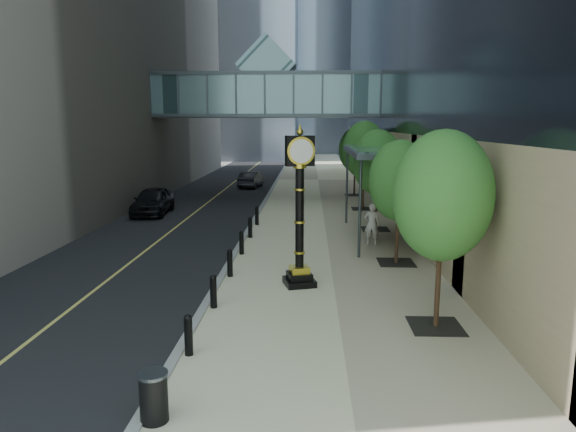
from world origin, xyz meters
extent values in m
plane|color=gray|center=(0.00, 0.00, 0.00)|extent=(320.00, 320.00, 0.00)
cube|color=black|center=(-7.00, 40.00, 0.01)|extent=(8.00, 180.00, 0.02)
cube|color=beige|center=(1.00, 40.00, 0.03)|extent=(8.00, 180.00, 0.06)
cube|color=gray|center=(-3.00, 40.00, 0.04)|extent=(0.25, 180.00, 0.07)
cube|color=#A4B4CF|center=(-6.00, 120.00, 32.50)|extent=(22.00, 22.00, 65.00)
cube|color=slate|center=(-3.00, 28.00, 7.50)|extent=(17.00, 4.00, 3.00)
cube|color=#383F44|center=(-3.00, 28.00, 6.05)|extent=(17.00, 4.20, 0.25)
cube|color=#383F44|center=(-3.00, 28.00, 8.95)|extent=(17.00, 4.20, 0.25)
cube|color=slate|center=(-3.00, 28.00, 9.60)|extent=(4.24, 3.00, 4.24)
cube|color=#383F44|center=(3.50, 14.00, 4.20)|extent=(3.00, 8.00, 0.25)
cube|color=slate|center=(3.50, 14.00, 4.35)|extent=(2.80, 7.80, 0.06)
cylinder|color=#383F44|center=(2.20, 10.30, 2.10)|extent=(0.12, 0.12, 4.20)
cylinder|color=#383F44|center=(2.20, 17.70, 2.10)|extent=(0.12, 0.12, 4.20)
cylinder|color=black|center=(-2.70, 1.00, 0.51)|extent=(0.20, 0.20, 0.90)
cylinder|color=black|center=(-2.70, 4.20, 0.51)|extent=(0.20, 0.20, 0.90)
cylinder|color=black|center=(-2.70, 7.40, 0.51)|extent=(0.20, 0.20, 0.90)
cylinder|color=black|center=(-2.70, 10.60, 0.51)|extent=(0.20, 0.20, 0.90)
cylinder|color=black|center=(-2.70, 13.80, 0.51)|extent=(0.20, 0.20, 0.90)
cylinder|color=black|center=(-2.70, 17.00, 0.51)|extent=(0.20, 0.20, 0.90)
cube|color=black|center=(3.60, 3.00, 0.07)|extent=(1.40, 1.40, 0.02)
cylinder|color=#3B2819|center=(3.60, 3.00, 1.47)|extent=(0.14, 0.14, 2.82)
ellipsoid|color=#2B6A27|center=(3.60, 3.00, 3.65)|extent=(2.58, 2.58, 3.45)
cube|color=black|center=(3.60, 9.50, 0.07)|extent=(1.40, 1.40, 0.02)
cylinder|color=#3B2819|center=(3.60, 9.50, 1.35)|extent=(0.14, 0.14, 2.58)
ellipsoid|color=#2B6A27|center=(3.60, 9.50, 3.34)|extent=(2.36, 2.36, 3.15)
cube|color=black|center=(3.60, 16.00, 0.07)|extent=(1.40, 1.40, 0.02)
cylinder|color=#3B2819|center=(3.60, 16.00, 1.43)|extent=(0.14, 0.14, 2.74)
ellipsoid|color=#2B6A27|center=(3.60, 16.00, 3.55)|extent=(2.51, 2.51, 3.35)
cube|color=black|center=(3.60, 22.50, 0.07)|extent=(1.40, 1.40, 0.02)
cylinder|color=#3B2819|center=(3.60, 22.50, 1.55)|extent=(0.14, 0.14, 2.99)
ellipsoid|color=#2B6A27|center=(3.60, 22.50, 3.86)|extent=(2.74, 2.74, 3.65)
cube|color=black|center=(3.60, 29.00, 0.07)|extent=(1.40, 1.40, 0.02)
cylinder|color=#3B2819|center=(3.60, 29.00, 1.42)|extent=(0.14, 0.14, 2.73)
ellipsoid|color=#2B6A27|center=(3.60, 29.00, 3.53)|extent=(2.50, 2.50, 3.33)
cube|color=black|center=(-0.18, 6.50, 0.17)|extent=(1.22, 1.22, 0.22)
cube|color=black|center=(-0.18, 6.50, 0.39)|extent=(0.95, 0.95, 0.22)
cube|color=gold|center=(-0.18, 6.50, 0.61)|extent=(0.74, 0.74, 0.22)
cylinder|color=black|center=(-0.18, 6.50, 2.42)|extent=(0.29, 0.29, 3.41)
cube|color=black|center=(-0.18, 6.50, 4.62)|extent=(0.99, 0.57, 0.99)
cylinder|color=white|center=(-0.18, 6.69, 4.62)|extent=(0.75, 0.25, 0.77)
cylinder|color=white|center=(-0.18, 6.30, 4.62)|extent=(0.75, 0.25, 0.77)
sphere|color=gold|center=(-0.18, 6.50, 5.22)|extent=(0.22, 0.22, 0.22)
cylinder|color=black|center=(-2.70, -1.76, 0.51)|extent=(0.61, 0.61, 0.90)
imported|color=beige|center=(2.98, 12.57, 1.02)|extent=(0.76, 0.57, 1.91)
imported|color=black|center=(-9.42, 20.29, 0.84)|extent=(2.20, 4.93, 1.65)
imported|color=black|center=(-4.93, 34.03, 0.71)|extent=(1.97, 4.33, 1.38)
camera|label=1|loc=(0.14, -10.34, 5.50)|focal=32.00mm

